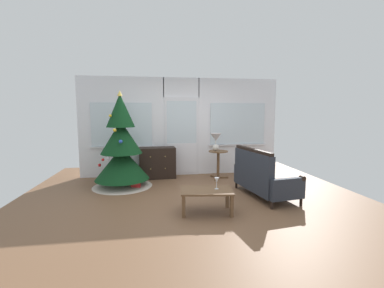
% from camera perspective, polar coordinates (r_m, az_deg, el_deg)
% --- Properties ---
extents(ground_plane, '(6.76, 6.76, 0.00)m').
position_cam_1_polar(ground_plane, '(5.04, 0.38, -12.12)').
color(ground_plane, brown).
extents(back_wall_with_door, '(5.20, 0.14, 2.55)m').
position_cam_1_polar(back_wall_with_door, '(6.84, -2.33, 3.82)').
color(back_wall_with_door, white).
rests_on(back_wall_with_door, ground).
extents(christmas_tree, '(1.32, 1.32, 2.12)m').
position_cam_1_polar(christmas_tree, '(5.94, -15.28, -1.37)').
color(christmas_tree, '#4C331E').
rests_on(christmas_tree, ground).
extents(dresser_cabinet, '(0.92, 0.48, 0.78)m').
position_cam_1_polar(dresser_cabinet, '(6.62, -7.65, -4.10)').
color(dresser_cabinet, black).
rests_on(dresser_cabinet, ground).
extents(settee_sofa, '(0.90, 1.53, 0.96)m').
position_cam_1_polar(settee_sofa, '(5.29, 14.96, -7.19)').
color(settee_sofa, black).
rests_on(settee_sofa, ground).
extents(side_table, '(0.50, 0.48, 0.70)m').
position_cam_1_polar(side_table, '(6.52, 5.81, -3.28)').
color(side_table, brown).
rests_on(side_table, ground).
extents(table_lamp, '(0.28, 0.28, 0.44)m').
position_cam_1_polar(table_lamp, '(6.48, 5.26, 1.02)').
color(table_lamp, silver).
rests_on(table_lamp, side_table).
extents(coffee_table, '(0.90, 0.62, 0.38)m').
position_cam_1_polar(coffee_table, '(4.34, 3.24, -10.73)').
color(coffee_table, brown).
rests_on(coffee_table, ground).
extents(wine_glass, '(0.08, 0.08, 0.20)m').
position_cam_1_polar(wine_glass, '(4.34, 5.47, -8.05)').
color(wine_glass, silver).
rests_on(wine_glass, coffee_table).
extents(gift_box, '(0.20, 0.18, 0.20)m').
position_cam_1_polar(gift_box, '(5.87, -12.26, -8.51)').
color(gift_box, red).
rests_on(gift_box, ground).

